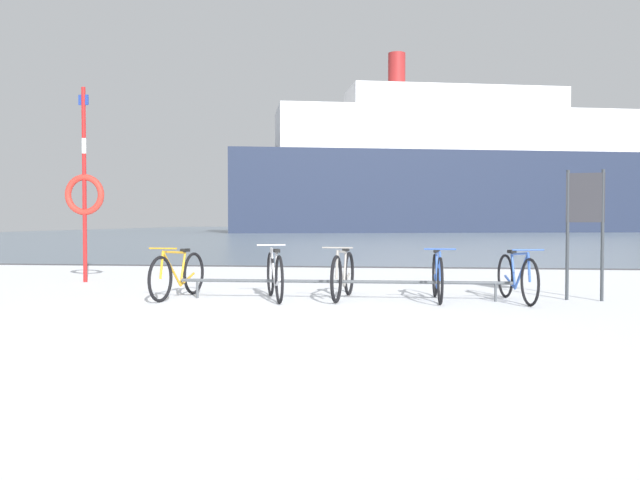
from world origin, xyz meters
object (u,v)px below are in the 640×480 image
info_sign (585,212)px  rescue_post (84,191)px  bicycle_2 (343,275)px  bicycle_4 (517,277)px  bicycle_1 (275,275)px  ferry_ship (461,173)px  bicycle_3 (437,276)px  bicycle_0 (178,275)px

info_sign → rescue_post: (-8.98, 1.94, 0.46)m
info_sign → bicycle_2: bearing=-176.0°
bicycle_2 → info_sign: size_ratio=0.87×
bicycle_4 → info_sign: info_sign is taller
bicycle_4 → rescue_post: (-7.93, 2.23, 1.44)m
bicycle_2 → rescue_post: bearing=157.5°
bicycle_1 → rescue_post: (-4.27, 2.40, 1.43)m
bicycle_4 → ferry_ship: ferry_ship is taller
bicycle_3 → rescue_post: rescue_post is taller
bicycle_2 → bicycle_4: bearing=-0.7°
bicycle_3 → info_sign: size_ratio=0.83×
bicycle_1 → bicycle_2: size_ratio=0.96×
bicycle_2 → bicycle_1: bearing=-168.8°
bicycle_3 → ferry_ship: 62.49m
bicycle_2 → info_sign: (3.67, 0.26, 0.98)m
rescue_post → bicycle_3: bearing=-18.3°
info_sign → ferry_ship: bearing=86.2°
bicycle_0 → rescue_post: rescue_post is taller
bicycle_4 → rescue_post: bearing=164.3°
bicycle_3 → bicycle_2: bearing=178.3°
info_sign → rescue_post: 9.20m
bicycle_0 → ferry_ship: 63.17m
ferry_ship → rescue_post: bearing=-102.3°
bicycle_2 → bicycle_0: bearing=-175.9°
bicycle_1 → bicycle_3: bicycle_1 is taller
bicycle_2 → ferry_ship: size_ratio=0.03×
bicycle_2 → ferry_ship: (7.74, 61.84, 5.99)m
bicycle_1 → rescue_post: bearing=150.7°
bicycle_1 → ferry_ship: 62.95m
bicycle_3 → bicycle_4: size_ratio=0.96×
bicycle_0 → bicycle_4: 5.21m
rescue_post → bicycle_1: bearing=-29.3°
bicycle_0 → bicycle_3: size_ratio=1.07×
bicycle_1 → bicycle_2: (1.04, 0.21, -0.01)m
bicycle_2 → bicycle_3: bearing=-1.7°
bicycle_1 → info_sign: 4.83m
bicycle_1 → ferry_ship: size_ratio=0.03×
bicycle_0 → rescue_post: size_ratio=0.46×
bicycle_2 → bicycle_3: size_ratio=1.05×
rescue_post → bicycle_0: bearing=-41.2°
bicycle_0 → bicycle_1: size_ratio=1.06×
bicycle_2 → bicycle_4: (2.62, -0.03, -0.00)m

